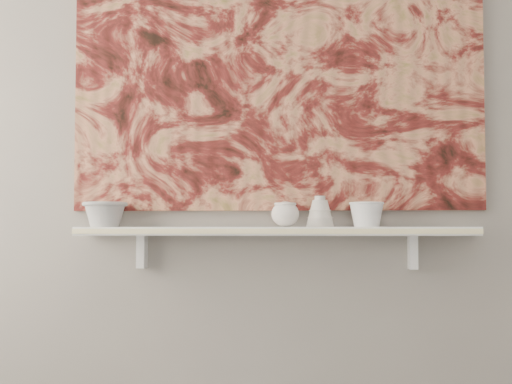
# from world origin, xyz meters

# --- Properties ---
(wall_back) EXTENTS (3.60, 0.00, 3.60)m
(wall_back) POSITION_xyz_m (0.00, 1.60, 1.35)
(wall_back) COLOR gray
(wall_back) RESTS_ON floor
(shelf) EXTENTS (1.40, 0.18, 0.03)m
(shelf) POSITION_xyz_m (0.00, 1.51, 0.92)
(shelf) COLOR silver
(shelf) RESTS_ON wall_back
(shelf_stripe) EXTENTS (1.40, 0.01, 0.02)m
(shelf_stripe) POSITION_xyz_m (0.00, 1.41, 0.92)
(shelf_stripe) COLOR beige
(shelf_stripe) RESTS_ON shelf
(bracket_left) EXTENTS (0.03, 0.06, 0.12)m
(bracket_left) POSITION_xyz_m (-0.49, 1.57, 0.84)
(bracket_left) COLOR silver
(bracket_left) RESTS_ON wall_back
(bracket_right) EXTENTS (0.03, 0.06, 0.12)m
(bracket_right) POSITION_xyz_m (0.49, 1.57, 0.84)
(bracket_right) COLOR silver
(bracket_right) RESTS_ON wall_back
(painting) EXTENTS (1.50, 0.02, 1.10)m
(painting) POSITION_xyz_m (0.00, 1.59, 1.54)
(painting) COLOR maroon
(painting) RESTS_ON wall_back
(house_motif) EXTENTS (0.09, 0.00, 0.08)m
(house_motif) POSITION_xyz_m (0.45, 1.57, 1.23)
(house_motif) COLOR black
(house_motif) RESTS_ON painting
(bowl_grey) EXTENTS (0.20, 0.20, 0.09)m
(bowl_grey) POSITION_xyz_m (-0.61, 1.51, 0.98)
(bowl_grey) COLOR #A1A19F
(bowl_grey) RESTS_ON shelf
(cup_cream) EXTENTS (0.11, 0.11, 0.09)m
(cup_cream) POSITION_xyz_m (0.04, 1.51, 0.97)
(cup_cream) COLOR silver
(cup_cream) RESTS_ON shelf
(bell_vessel) EXTENTS (0.10, 0.10, 0.11)m
(bell_vessel) POSITION_xyz_m (0.16, 1.51, 0.98)
(bell_vessel) COLOR silver
(bell_vessel) RESTS_ON shelf
(bowl_white) EXTENTS (0.15, 0.15, 0.09)m
(bowl_white) POSITION_xyz_m (0.32, 1.51, 0.97)
(bowl_white) COLOR silver
(bowl_white) RESTS_ON shelf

